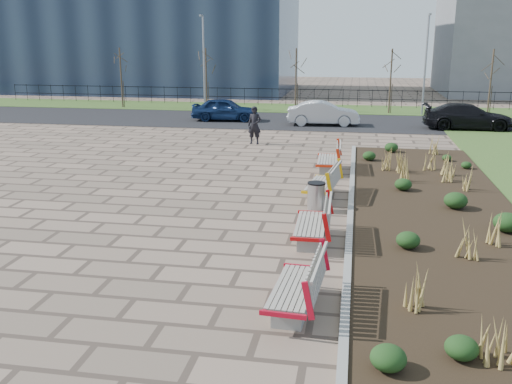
% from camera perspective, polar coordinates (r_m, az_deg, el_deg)
% --- Properties ---
extents(ground, '(120.00, 120.00, 0.00)m').
position_cam_1_polar(ground, '(12.57, -9.21, -7.22)').
color(ground, '#7C6555').
rests_on(ground, ground).
extents(planting_bed, '(4.50, 18.00, 0.10)m').
position_cam_1_polar(planting_bed, '(16.78, 17.43, -1.77)').
color(planting_bed, black).
rests_on(planting_bed, ground).
extents(planting_curb, '(0.16, 18.00, 0.15)m').
position_cam_1_polar(planting_curb, '(16.62, 9.46, -1.33)').
color(planting_curb, gray).
rests_on(planting_curb, ground).
extents(grass_verge_far, '(80.00, 5.00, 0.04)m').
position_cam_1_polar(grass_verge_far, '(39.42, 4.19, 8.34)').
color(grass_verge_far, '#33511E').
rests_on(grass_verge_far, ground).
extents(road, '(80.00, 7.00, 0.02)m').
position_cam_1_polar(road, '(33.51, 3.12, 7.11)').
color(road, black).
rests_on(road, ground).
extents(bench_a, '(1.04, 2.16, 1.00)m').
position_cam_1_polar(bench_a, '(10.31, 3.83, -9.22)').
color(bench_a, red).
rests_on(bench_a, ground).
extents(bench_b, '(0.94, 2.11, 1.00)m').
position_cam_1_polar(bench_b, '(13.66, 5.49, -3.00)').
color(bench_b, red).
rests_on(bench_b, ground).
extents(bench_c, '(1.15, 2.19, 1.00)m').
position_cam_1_polar(bench_c, '(17.42, 6.54, 1.01)').
color(bench_c, '#E6A60C').
rests_on(bench_c, ground).
extents(bench_d, '(0.96, 2.12, 1.00)m').
position_cam_1_polar(bench_d, '(20.94, 7.17, 3.41)').
color(bench_d, red).
rests_on(bench_d, ground).
extents(litter_bin, '(0.48, 0.48, 0.81)m').
position_cam_1_polar(litter_bin, '(16.11, 6.03, -0.51)').
color(litter_bin, '#B2B2B7').
rests_on(litter_bin, ground).
extents(pedestrian, '(0.66, 0.47, 1.72)m').
position_cam_1_polar(pedestrian, '(26.12, -0.15, 6.69)').
color(pedestrian, black).
rests_on(pedestrian, ground).
extents(car_blue, '(3.93, 1.80, 1.31)m').
position_cam_1_polar(car_blue, '(33.54, -3.13, 8.26)').
color(car_blue, '#11244C').
rests_on(car_blue, road).
extents(car_silver, '(4.04, 1.67, 1.30)m').
position_cam_1_polar(car_silver, '(31.97, 6.74, 7.83)').
color(car_silver, '#ACAEB4').
rests_on(car_silver, road).
extents(car_black, '(4.63, 1.94, 1.33)m').
position_cam_1_polar(car_black, '(32.31, 20.41, 7.09)').
color(car_black, black).
rests_on(car_black, road).
extents(tree_a, '(1.40, 1.40, 4.00)m').
position_cam_1_polar(tree_a, '(40.78, -13.33, 11.06)').
color(tree_a, '#4C3D2D').
rests_on(tree_a, grass_verge_far).
extents(tree_b, '(1.40, 1.40, 4.00)m').
position_cam_1_polar(tree_b, '(38.83, -5.00, 11.21)').
color(tree_b, '#4C3D2D').
rests_on(tree_b, grass_verge_far).
extents(tree_c, '(1.40, 1.40, 4.00)m').
position_cam_1_polar(tree_c, '(37.74, 4.01, 11.11)').
color(tree_c, '#4C3D2D').
rests_on(tree_c, grass_verge_far).
extents(tree_d, '(1.40, 1.40, 4.00)m').
position_cam_1_polar(tree_d, '(37.59, 13.30, 10.73)').
color(tree_d, '#4C3D2D').
rests_on(tree_d, grass_verge_far).
extents(tree_e, '(1.40, 1.40, 4.00)m').
position_cam_1_polar(tree_e, '(38.39, 22.41, 10.09)').
color(tree_e, '#4C3D2D').
rests_on(tree_e, grass_verge_far).
extents(lamp_west, '(0.24, 0.60, 6.00)m').
position_cam_1_polar(lamp_west, '(38.29, -5.23, 12.65)').
color(lamp_west, gray).
rests_on(lamp_west, grass_verge_far).
extents(lamp_east, '(0.24, 0.60, 6.00)m').
position_cam_1_polar(lamp_east, '(37.20, 16.58, 12.02)').
color(lamp_east, gray).
rests_on(lamp_east, grass_verge_far).
extents(railing_fence, '(44.00, 0.10, 1.20)m').
position_cam_1_polar(railing_fence, '(40.84, 4.42, 9.45)').
color(railing_fence, black).
rests_on(railing_fence, grass_verge_far).
extents(building_glass, '(40.00, 14.00, 15.00)m').
position_cam_1_polar(building_glass, '(57.23, -17.85, 17.34)').
color(building_glass, '#192338').
rests_on(building_glass, ground).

